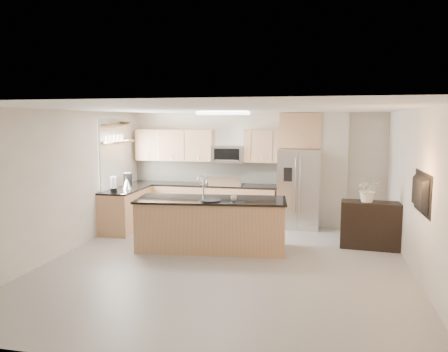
% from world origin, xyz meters
% --- Properties ---
extents(floor, '(6.50, 6.50, 0.00)m').
position_xyz_m(floor, '(0.00, 0.00, 0.00)').
color(floor, '#A39F9B').
rests_on(floor, ground).
extents(ceiling, '(6.00, 6.50, 0.02)m').
position_xyz_m(ceiling, '(0.00, 0.00, 2.60)').
color(ceiling, white).
rests_on(ceiling, wall_back).
extents(wall_back, '(6.00, 0.02, 2.60)m').
position_xyz_m(wall_back, '(0.00, 3.25, 1.30)').
color(wall_back, silver).
rests_on(wall_back, floor).
extents(wall_front, '(6.00, 0.02, 2.60)m').
position_xyz_m(wall_front, '(0.00, -3.25, 1.30)').
color(wall_front, silver).
rests_on(wall_front, floor).
extents(wall_left, '(0.02, 6.50, 2.60)m').
position_xyz_m(wall_left, '(-3.00, 0.00, 1.30)').
color(wall_left, silver).
rests_on(wall_left, floor).
extents(wall_right, '(0.02, 6.50, 2.60)m').
position_xyz_m(wall_right, '(3.00, 0.00, 1.30)').
color(wall_right, silver).
rests_on(wall_right, floor).
extents(back_counter, '(3.55, 0.66, 1.44)m').
position_xyz_m(back_counter, '(-1.23, 2.93, 0.47)').
color(back_counter, tan).
rests_on(back_counter, floor).
extents(left_counter, '(0.66, 1.50, 0.92)m').
position_xyz_m(left_counter, '(-2.67, 1.85, 0.46)').
color(left_counter, tan).
rests_on(left_counter, floor).
extents(range, '(0.76, 0.64, 1.14)m').
position_xyz_m(range, '(-0.60, 2.92, 0.47)').
color(range, black).
rests_on(range, floor).
extents(upper_cabinets, '(3.50, 0.33, 0.75)m').
position_xyz_m(upper_cabinets, '(-1.30, 3.09, 1.83)').
color(upper_cabinets, tan).
rests_on(upper_cabinets, wall_back).
extents(microwave, '(0.76, 0.40, 0.40)m').
position_xyz_m(microwave, '(-0.60, 3.04, 1.63)').
color(microwave, '#BCBCBE').
rests_on(microwave, upper_cabinets).
extents(refrigerator, '(0.92, 0.78, 1.78)m').
position_xyz_m(refrigerator, '(1.06, 2.87, 0.89)').
color(refrigerator, '#BCBCBE').
rests_on(refrigerator, floor).
extents(partition_column, '(0.60, 0.30, 2.60)m').
position_xyz_m(partition_column, '(1.82, 3.10, 1.30)').
color(partition_column, beige).
rests_on(partition_column, floor).
extents(window, '(0.04, 1.15, 1.65)m').
position_xyz_m(window, '(-2.98, 1.85, 1.65)').
color(window, white).
rests_on(window, wall_left).
extents(shelf_lower, '(0.30, 1.20, 0.04)m').
position_xyz_m(shelf_lower, '(-2.85, 1.95, 1.95)').
color(shelf_lower, olive).
rests_on(shelf_lower, wall_left).
extents(shelf_upper, '(0.30, 1.20, 0.04)m').
position_xyz_m(shelf_upper, '(-2.85, 1.95, 2.32)').
color(shelf_upper, olive).
rests_on(shelf_upper, wall_left).
extents(ceiling_fixture, '(1.00, 0.50, 0.06)m').
position_xyz_m(ceiling_fixture, '(-0.40, 1.60, 2.56)').
color(ceiling_fixture, white).
rests_on(ceiling_fixture, ceiling).
extents(island, '(2.88, 1.31, 1.38)m').
position_xyz_m(island, '(-0.46, 0.79, 0.48)').
color(island, tan).
rests_on(island, floor).
extents(credenza, '(1.14, 0.55, 0.89)m').
position_xyz_m(credenza, '(2.49, 1.49, 0.44)').
color(credenza, black).
rests_on(credenza, floor).
extents(cup, '(0.14, 0.14, 0.09)m').
position_xyz_m(cup, '(-0.01, 0.70, 1.01)').
color(cup, silver).
rests_on(cup, island).
extents(platter, '(0.49, 0.49, 0.02)m').
position_xyz_m(platter, '(-0.42, 0.56, 0.97)').
color(platter, black).
rests_on(platter, island).
extents(blender, '(0.14, 0.14, 0.33)m').
position_xyz_m(blender, '(-2.67, 1.28, 1.06)').
color(blender, black).
rests_on(blender, left_counter).
extents(kettle, '(0.21, 0.21, 0.27)m').
position_xyz_m(kettle, '(-2.62, 1.83, 1.04)').
color(kettle, '#BCBCBE').
rests_on(kettle, left_counter).
extents(coffee_maker, '(0.24, 0.26, 0.33)m').
position_xyz_m(coffee_maker, '(-2.69, 2.02, 1.08)').
color(coffee_maker, black).
rests_on(coffee_maker, left_counter).
extents(bowl, '(0.43, 0.43, 0.08)m').
position_xyz_m(bowl, '(-2.85, 2.29, 2.38)').
color(bowl, '#BCBCBE').
rests_on(bowl, shelf_upper).
extents(flower_vase, '(0.79, 0.74, 0.73)m').
position_xyz_m(flower_vase, '(2.41, 1.45, 1.25)').
color(flower_vase, white).
rests_on(flower_vase, credenza).
extents(television, '(0.14, 1.08, 0.62)m').
position_xyz_m(television, '(2.91, -0.20, 1.35)').
color(television, black).
rests_on(television, wall_right).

